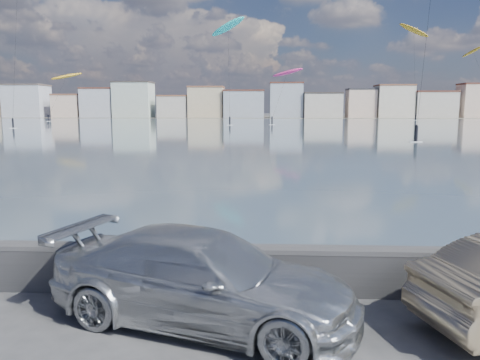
# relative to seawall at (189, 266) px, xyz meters

# --- Properties ---
(bay_water) EXTENTS (500.00, 177.00, 0.00)m
(bay_water) POSITION_rel_seawall_xyz_m (0.00, 88.80, -0.58)
(bay_water) COLOR #3A5362
(bay_water) RESTS_ON ground
(far_shore_strip) EXTENTS (500.00, 60.00, 0.00)m
(far_shore_strip) POSITION_rel_seawall_xyz_m (0.00, 197.30, -0.57)
(far_shore_strip) COLOR #4C473D
(far_shore_strip) RESTS_ON ground
(seawall) EXTENTS (400.00, 0.36, 1.08)m
(seawall) POSITION_rel_seawall_xyz_m (0.00, 0.00, 0.00)
(seawall) COLOR #28282B
(seawall) RESTS_ON ground
(far_buildings) EXTENTS (240.79, 13.26, 14.60)m
(far_buildings) POSITION_rel_seawall_xyz_m (1.31, 183.30, 5.44)
(far_buildings) COLOR beige
(far_buildings) RESTS_ON ground
(car_silver) EXTENTS (6.08, 3.91, 1.64)m
(car_silver) POSITION_rel_seawall_xyz_m (0.47, -1.31, 0.24)
(car_silver) COLOR silver
(car_silver) RESTS_ON ground
(kitesurfer_4) EXTENTS (7.32, 15.62, 23.17)m
(kitesurfer_4) POSITION_rel_seawall_xyz_m (66.02, 141.63, 20.22)
(kitesurfer_4) COLOR #BF8C19
(kitesurfer_4) RESTS_ON ground
(kitesurfer_5) EXTENTS (8.91, 12.40, 13.99)m
(kitesurfer_5) POSITION_rel_seawall_xyz_m (7.46, 108.10, 11.74)
(kitesurfer_5) COLOR #E5338C
(kitesurfer_5) RESTS_ON ground
(kitesurfer_11) EXTENTS (9.22, 15.40, 26.87)m
(kitesurfer_11) POSITION_rel_seawall_xyz_m (-7.20, 110.44, 22.97)
(kitesurfer_11) COLOR #19BFBF
(kitesurfer_11) RESTS_ON ground
(kitesurfer_13) EXTENTS (9.79, 19.63, 15.54)m
(kitesurfer_13) POSITION_rel_seawall_xyz_m (-61.06, 140.04, 13.21)
(kitesurfer_13) COLOR #BF8C19
(kitesurfer_13) RESTS_ON ground
(kitesurfer_14) EXTENTS (9.62, 10.06, 31.46)m
(kitesurfer_14) POSITION_rel_seawall_xyz_m (49.70, 148.27, 27.66)
(kitesurfer_14) COLOR #BF8C19
(kitesurfer_14) RESTS_ON ground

